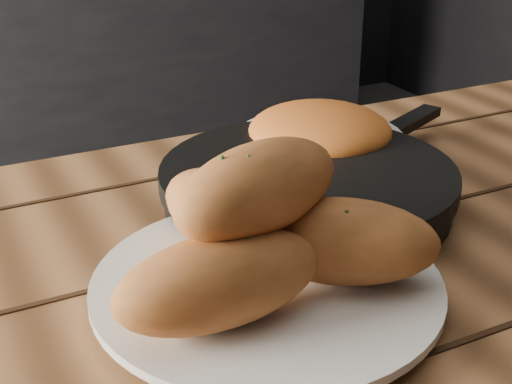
% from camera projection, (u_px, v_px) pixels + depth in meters
% --- Properties ---
extents(plate, '(0.30, 0.30, 0.02)m').
position_uv_depth(plate, '(267.00, 287.00, 0.60)').
color(plate, white).
rests_on(plate, table).
extents(bread_rolls, '(0.29, 0.25, 0.12)m').
position_uv_depth(bread_rolls, '(263.00, 230.00, 0.57)').
color(bread_rolls, '#CB6D38').
rests_on(bread_rolls, plate).
extents(skillet, '(0.43, 0.31, 0.05)m').
position_uv_depth(skillet, '(309.00, 185.00, 0.76)').
color(skillet, black).
rests_on(skillet, table).
extents(bowl, '(0.20, 0.20, 0.07)m').
position_uv_depth(bowl, '(320.00, 141.00, 0.85)').
color(bowl, white).
rests_on(bowl, table).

